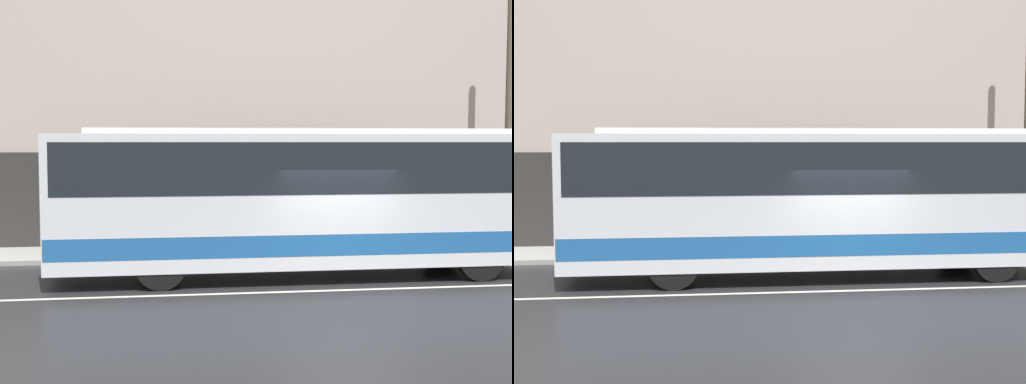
# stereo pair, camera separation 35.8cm
# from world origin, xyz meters

# --- Properties ---
(ground_plane) EXTENTS (60.00, 60.00, 0.00)m
(ground_plane) POSITION_xyz_m (0.00, 0.00, 0.00)
(ground_plane) COLOR #262628
(sidewalk) EXTENTS (60.00, 2.48, 0.12)m
(sidewalk) POSITION_xyz_m (0.00, 5.24, 0.06)
(sidewalk) COLOR #A09E99
(sidewalk) RESTS_ON ground_plane
(building_facade) EXTENTS (60.00, 0.35, 12.38)m
(building_facade) POSITION_xyz_m (0.00, 6.62, 5.98)
(building_facade) COLOR #B7A899
(building_facade) RESTS_ON ground_plane
(lane_stripe) EXTENTS (54.00, 0.14, 0.01)m
(lane_stripe) POSITION_xyz_m (0.00, 0.00, 0.00)
(lane_stripe) COLOR beige
(lane_stripe) RESTS_ON ground_plane
(transit_bus) EXTENTS (11.08, 2.61, 3.39)m
(transit_bus) POSITION_xyz_m (-0.63, 1.71, 1.91)
(transit_bus) COLOR silver
(transit_bus) RESTS_ON ground_plane
(pedestrian_waiting) EXTENTS (0.36, 0.36, 1.58)m
(pedestrian_waiting) POSITION_xyz_m (-3.53, 5.96, 0.85)
(pedestrian_waiting) COLOR #1E5933
(pedestrian_waiting) RESTS_ON sidewalk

